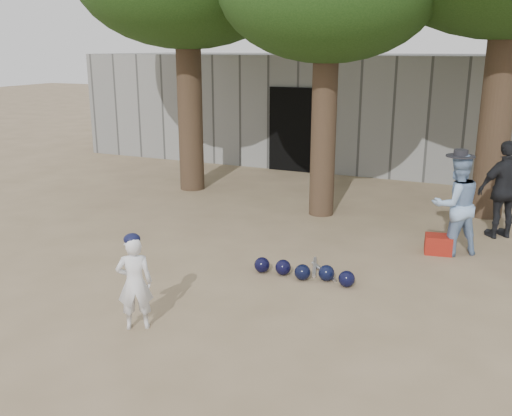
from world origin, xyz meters
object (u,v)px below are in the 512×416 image
at_px(boy_player, 135,283).
at_px(spectator_dark, 505,190).
at_px(red_bag, 438,244).
at_px(spectator_blue, 456,205).

xyz_separation_m(boy_player, spectator_dark, (3.84, 5.35, 0.28)).
distance_m(boy_player, spectator_dark, 6.59).
relative_size(spectator_dark, red_bag, 4.04).
bearing_deg(spectator_blue, boy_player, 19.19).
bearing_deg(red_bag, boy_player, -125.96).
height_order(boy_player, red_bag, boy_player).
bearing_deg(boy_player, red_bag, -158.55).
xyz_separation_m(spectator_blue, spectator_dark, (0.69, 1.19, 0.04)).
height_order(spectator_blue, red_bag, spectator_blue).
distance_m(boy_player, spectator_blue, 5.22).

